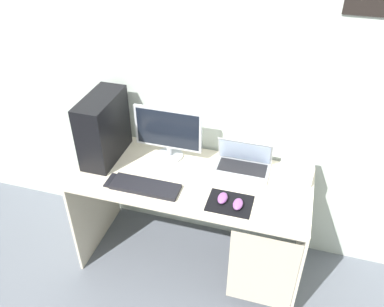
{
  "coord_description": "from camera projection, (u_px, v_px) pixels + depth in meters",
  "views": [
    {
      "loc": [
        0.55,
        -1.88,
        2.36
      ],
      "look_at": [
        0.0,
        0.0,
        0.95
      ],
      "focal_mm": 37.6,
      "sensor_mm": 36.0,
      "label": 1
    }
  ],
  "objects": [
    {
      "name": "pc_tower",
      "position": [
        103.0,
        128.0,
        2.58
      ],
      "size": [
        0.18,
        0.42,
        0.44
      ],
      "primitive_type": "cube",
      "color": "black",
      "rests_on": "desk"
    },
    {
      "name": "desk",
      "position": [
        194.0,
        197.0,
        2.6
      ],
      "size": [
        1.48,
        0.64,
        0.77
      ],
      "color": "beige",
      "rests_on": "ground_plane"
    },
    {
      "name": "cell_phone",
      "position": [
        113.0,
        181.0,
        2.48
      ],
      "size": [
        0.07,
        0.13,
        0.01
      ],
      "primitive_type": "cube",
      "color": "black",
      "rests_on": "desk"
    },
    {
      "name": "mouse_left",
      "position": [
        223.0,
        198.0,
        2.33
      ],
      "size": [
        0.06,
        0.1,
        0.03
      ],
      "primitive_type": "ellipsoid",
      "color": "#8C4C99",
      "rests_on": "mousepad"
    },
    {
      "name": "mousepad",
      "position": [
        230.0,
        203.0,
        2.32
      ],
      "size": [
        0.26,
        0.2,
        0.0
      ],
      "primitive_type": "cube",
      "color": "black",
      "rests_on": "desk"
    },
    {
      "name": "ground_plane",
      "position": [
        192.0,
        258.0,
        2.97
      ],
      "size": [
        8.0,
        8.0,
        0.0
      ],
      "primitive_type": "plane",
      "color": "slate"
    },
    {
      "name": "monitor",
      "position": [
        168.0,
        133.0,
        2.58
      ],
      "size": [
        0.45,
        0.18,
        0.37
      ],
      "color": "#B7BCC6",
      "rests_on": "desk"
    },
    {
      "name": "wall_back",
      "position": [
        209.0,
        75.0,
        2.49
      ],
      "size": [
        4.0,
        0.05,
        2.6
      ],
      "color": "beige",
      "rests_on": "ground_plane"
    },
    {
      "name": "laptop",
      "position": [
        243.0,
        163.0,
        2.57
      ],
      "size": [
        0.35,
        0.22,
        0.2
      ],
      "color": "#9EA3A8",
      "rests_on": "desk"
    },
    {
      "name": "projector",
      "position": [
        296.0,
        170.0,
        2.47
      ],
      "size": [
        0.2,
        0.14,
        0.12
      ],
      "primitive_type": "cube",
      "color": "white",
      "rests_on": "desk"
    },
    {
      "name": "keyboard",
      "position": [
        145.0,
        187.0,
        2.43
      ],
      "size": [
        0.42,
        0.14,
        0.02
      ],
      "primitive_type": "cube",
      "color": "black",
      "rests_on": "desk"
    },
    {
      "name": "mouse_right",
      "position": [
        238.0,
        204.0,
        2.29
      ],
      "size": [
        0.06,
        0.1,
        0.03
      ],
      "primitive_type": "ellipsoid",
      "color": "#8C4C99",
      "rests_on": "mousepad"
    }
  ]
}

